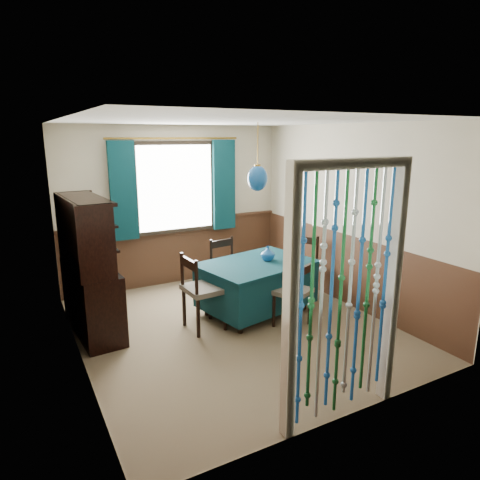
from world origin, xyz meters
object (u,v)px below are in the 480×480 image
chair_near (294,292)px  chair_left (202,290)px  vase_table (268,254)px  chair_far (228,268)px  vase_sideboard (89,253)px  sideboard (91,287)px  chair_right (301,265)px  bowl_shelf (95,243)px  dining_table (256,283)px  pendant_lamp (257,178)px

chair_near → chair_left: size_ratio=0.89×
chair_left → vase_table: 1.07m
chair_left → chair_far: bearing=131.1°
chair_near → vase_sideboard: (-2.18, 1.34, 0.46)m
vase_sideboard → sideboard: bearing=-101.2°
chair_right → bowl_shelf: bowl_shelf is taller
chair_near → chair_right: chair_right is taller
chair_left → vase_sideboard: size_ratio=5.59×
vase_table → bowl_shelf: bowl_shelf is taller
dining_table → bowl_shelf: bearing=162.2°
chair_left → vase_sideboard: (-1.15, 0.85, 0.41)m
chair_right → bowl_shelf: size_ratio=4.71×
chair_near → vase_table: (-0.01, 0.62, 0.34)m
chair_right → vase_sideboard: (-2.89, 0.51, 0.43)m
chair_far → chair_left: chair_left is taller
sideboard → bowl_shelf: bearing=-77.8°
chair_left → pendant_lamp: bearing=94.3°
dining_table → sideboard: 2.11m
chair_far → pendant_lamp: 1.47m
sideboard → pendant_lamp: pendant_lamp is taller
chair_near → vase_sideboard: size_ratio=4.95×
chair_far → chair_right: (1.02, -0.37, 0.00)m
chair_far → pendant_lamp: pendant_lamp is taller
dining_table → vase_sideboard: (-2.00, 0.73, 0.50)m
chair_left → vase_table: (1.03, 0.13, 0.29)m
chair_near → pendant_lamp: bearing=83.0°
dining_table → chair_far: chair_far is taller
chair_left → vase_sideboard: vase_sideboard is taller
chair_right → sideboard: size_ratio=0.55×
pendant_lamp → bowl_shelf: bearing=173.4°
bowl_shelf → vase_sideboard: bearing=90.0°
chair_near → bowl_shelf: (-2.18, 0.84, 0.71)m
chair_far → bowl_shelf: (-1.87, -0.36, 0.68)m
sideboard → chair_left: bearing=-28.7°
chair_right → pendant_lamp: (-0.89, -0.22, 1.34)m
chair_left → bowl_shelf: bowl_shelf is taller
bowl_shelf → chair_right: bearing=-0.2°
chair_right → vase_table: size_ratio=4.99×
sideboard → bowl_shelf: size_ratio=8.62×
vase_table → pendant_lamp: bearing=-176.7°
chair_left → vase_table: size_ratio=5.26×
vase_table → vase_sideboard: bearing=161.6°
pendant_lamp → vase_table: size_ratio=4.65×
sideboard → vase_sideboard: size_ratio=9.70×
chair_left → pendant_lamp: 1.57m
dining_table → bowl_shelf: 2.14m
chair_far → chair_right: chair_right is taller
vase_table → bowl_shelf: (-2.18, 0.22, 0.36)m
chair_near → chair_far: bearing=80.7°
pendant_lamp → vase_sideboard: size_ratio=4.94×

